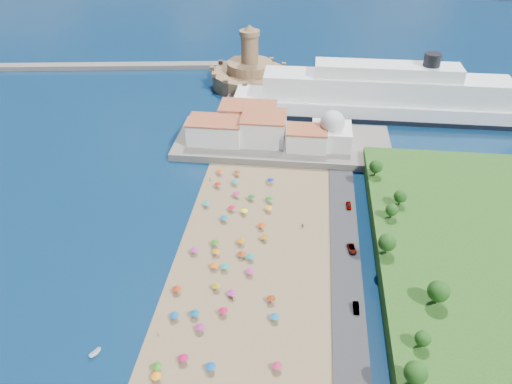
# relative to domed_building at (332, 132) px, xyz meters

# --- Properties ---
(ground) EXTENTS (700.00, 700.00, 0.00)m
(ground) POSITION_rel_domed_building_xyz_m (-30.00, -71.00, -8.97)
(ground) COLOR #071938
(ground) RESTS_ON ground
(terrace) EXTENTS (90.00, 36.00, 3.00)m
(terrace) POSITION_rel_domed_building_xyz_m (-20.00, 2.00, -7.47)
(terrace) COLOR #59544C
(terrace) RESTS_ON ground
(jetty) EXTENTS (18.00, 70.00, 2.40)m
(jetty) POSITION_rel_domed_building_xyz_m (-42.00, 37.00, -7.77)
(jetty) COLOR #59544C
(jetty) RESTS_ON ground
(breakwater) EXTENTS (199.03, 34.77, 2.60)m
(breakwater) POSITION_rel_domed_building_xyz_m (-140.00, 82.00, -7.67)
(breakwater) COLOR #59544C
(breakwater) RESTS_ON ground
(waterfront_buildings) EXTENTS (57.00, 29.00, 11.00)m
(waterfront_buildings) POSITION_rel_domed_building_xyz_m (-33.05, 2.64, -1.10)
(waterfront_buildings) COLOR silver
(waterfront_buildings) RESTS_ON terrace
(domed_building) EXTENTS (16.00, 16.00, 15.00)m
(domed_building) POSITION_rel_domed_building_xyz_m (0.00, 0.00, 0.00)
(domed_building) COLOR silver
(domed_building) RESTS_ON terrace
(fortress) EXTENTS (40.00, 40.00, 32.40)m
(fortress) POSITION_rel_domed_building_xyz_m (-42.00, 67.00, -2.29)
(fortress) COLOR #9D7A4E
(fortress) RESTS_ON ground
(cruise_ship) EXTENTS (140.40, 20.89, 30.67)m
(cruise_ship) POSITION_rel_domed_building_xyz_m (24.54, 37.21, 0.11)
(cruise_ship) COLOR black
(cruise_ship) RESTS_ON ground
(beach_parasols) EXTENTS (32.44, 115.46, 2.20)m
(beach_parasols) POSITION_rel_domed_building_xyz_m (-31.33, -81.95, -6.83)
(beach_parasols) COLOR gray
(beach_parasols) RESTS_ON beach
(beachgoers) EXTENTS (39.32, 101.24, 1.89)m
(beachgoers) POSITION_rel_domed_building_xyz_m (-25.82, -72.67, -7.85)
(beachgoers) COLOR tan
(beachgoers) RESTS_ON beach
(moored_boats) EXTENTS (3.97, 20.03, 1.42)m
(moored_boats) POSITION_rel_domed_building_xyz_m (-59.04, -118.80, -8.27)
(moored_boats) COLOR white
(moored_boats) RESTS_ON ground
(parked_cars) EXTENTS (3.07, 52.08, 1.45)m
(parked_cars) POSITION_rel_domed_building_xyz_m (6.00, -63.96, -7.57)
(parked_cars) COLOR gray
(parked_cars) RESTS_ON promenade
(hillside_trees) EXTENTS (16.39, 106.51, 7.27)m
(hillside_trees) POSITION_rel_domed_building_xyz_m (18.95, -80.30, 0.88)
(hillside_trees) COLOR #382314
(hillside_trees) RESTS_ON hillside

